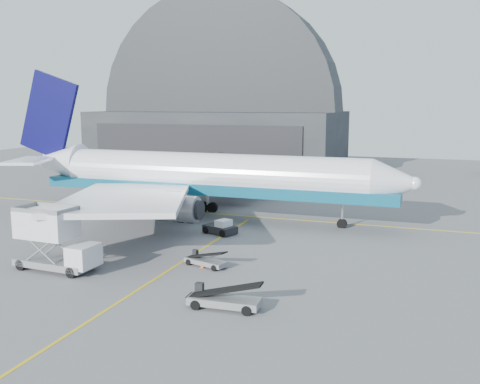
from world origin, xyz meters
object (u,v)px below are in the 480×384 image
at_px(airliner, 197,176).
at_px(catering_truck, 54,240).
at_px(belt_loader_b, 224,299).
at_px(belt_loader_a, 206,261).
at_px(pushback_tug, 221,228).

height_order(airliner, catering_truck, airliner).
height_order(catering_truck, belt_loader_b, catering_truck).
distance_m(catering_truck, belt_loader_b, 16.81).
height_order(airliner, belt_loader_a, airliner).
xyz_separation_m(catering_truck, belt_loader_a, (11.50, 5.12, -2.05)).
xyz_separation_m(catering_truck, pushback_tug, (8.51, 16.23, -1.93)).
relative_size(catering_truck, belt_loader_b, 1.40).
relative_size(airliner, belt_loader_a, 12.33).
bearing_deg(airliner, pushback_tug, -49.95).
bearing_deg(catering_truck, belt_loader_b, -7.92).
relative_size(airliner, catering_truck, 6.98).
xyz_separation_m(airliner, belt_loader_b, (13.79, -26.44, -4.48)).
distance_m(catering_truck, belt_loader_a, 12.75).
xyz_separation_m(pushback_tug, belt_loader_a, (2.99, -11.11, -0.12)).
relative_size(catering_truck, pushback_tug, 1.88).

